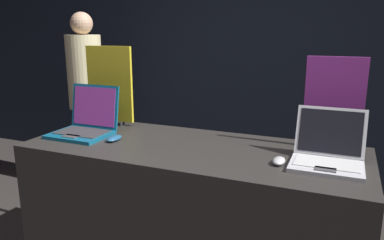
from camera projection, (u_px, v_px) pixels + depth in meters
The scene contains 9 objects.
wall_back at pixel (268, 42), 3.65m from camera, with size 8.00×0.05×2.80m.
display_counter at pixel (192, 221), 2.15m from camera, with size 1.84×0.71×0.90m.
laptop_front at pixel (86, 123), 2.27m from camera, with size 0.34×0.32×0.29m.
mouse_front at pixel (114, 138), 2.14m from camera, with size 0.07×0.12×0.03m.
promo_stand_front at pixel (110, 87), 2.47m from camera, with size 0.34×0.07×0.52m.
laptop_back at pixel (328, 152), 1.76m from camera, with size 0.32×0.33×0.25m.
mouse_back at pixel (279, 161), 1.77m from camera, with size 0.06×0.10×0.03m.
promo_stand_back at pixel (334, 106), 1.95m from camera, with size 0.30×0.07×0.49m.
person_bystander at pixel (87, 100), 3.51m from camera, with size 0.32×0.32×1.67m.
Camera 1 is at (0.75, -1.44, 1.53)m, focal length 35.00 mm.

